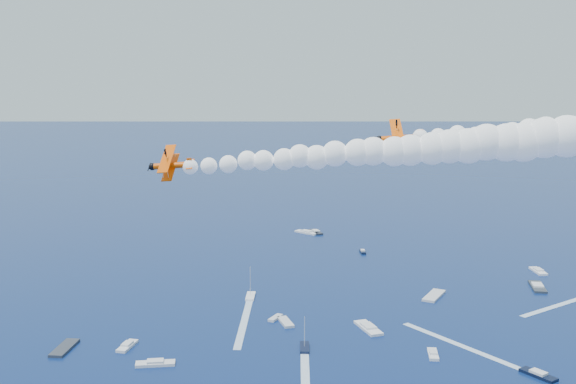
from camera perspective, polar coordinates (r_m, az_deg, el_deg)
The scene contains 5 objects.
biplane_lead at distance 107.34m, azimuth 9.01°, elevation 4.28°, with size 7.11×7.98×4.81m, color #FF5805, non-canonical shape.
biplane_trail at distance 103.69m, azimuth -9.31°, elevation 2.11°, with size 6.56×7.36×4.43m, color #FF5605, non-canonical shape.
smoke_trail_trail at distance 100.63m, azimuth 6.95°, elevation 3.20°, with size 48.79×35.13×10.23m, color white, non-canonical shape.
spectator_boats at distance 204.02m, azimuth 13.65°, elevation -10.18°, with size 234.70×165.26×0.70m.
boat_wakes at distance 192.00m, azimuth 8.93°, elevation -11.39°, with size 83.94×127.43×0.04m.
Camera 1 is at (70.05, -61.13, 68.40)m, focal length 44.31 mm.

